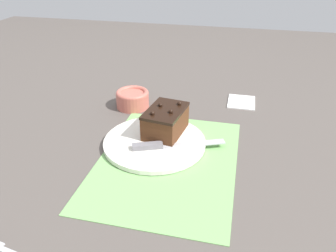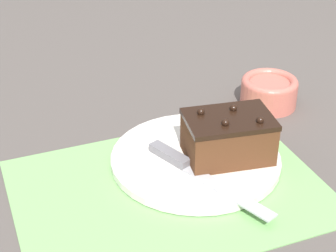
# 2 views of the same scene
# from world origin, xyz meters

# --- Properties ---
(ground_plane) EXTENTS (3.00, 3.00, 0.00)m
(ground_plane) POSITION_xyz_m (0.00, 0.00, 0.00)
(ground_plane) COLOR #544C47
(placemat_woven) EXTENTS (0.46, 0.34, 0.00)m
(placemat_woven) POSITION_xyz_m (0.00, 0.00, 0.00)
(placemat_woven) COLOR #7AB266
(placemat_woven) RESTS_ON ground_plane
(cake_plate) EXTENTS (0.27, 0.27, 0.01)m
(cake_plate) POSITION_xyz_m (0.07, 0.05, 0.01)
(cake_plate) COLOR white
(cake_plate) RESTS_ON placemat_woven
(chocolate_cake) EXTENTS (0.15, 0.11, 0.08)m
(chocolate_cake) POSITION_xyz_m (0.11, 0.03, 0.05)
(chocolate_cake) COLOR #512D19
(chocolate_cake) RESTS_ON cake_plate
(serving_knife) EXTENTS (0.11, 0.23, 0.01)m
(serving_knife) POSITION_xyz_m (0.04, 0.02, 0.02)
(serving_knife) COLOR slate
(serving_knife) RESTS_ON cake_plate
(small_bowl) EXTENTS (0.11, 0.11, 0.06)m
(small_bowl) POSITION_xyz_m (0.28, 0.18, 0.03)
(small_bowl) COLOR #C66656
(small_bowl) RESTS_ON ground_plane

